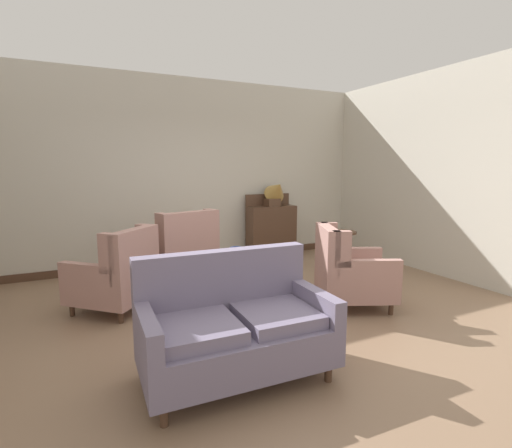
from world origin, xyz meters
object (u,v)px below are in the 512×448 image
Objects in this scene: porcelain_vase at (236,264)px; side_table at (341,249)px; gramophone at (276,191)px; coffee_table at (235,282)px; armchair_foreground_right at (349,272)px; settee at (235,327)px; armchair_back_corner at (181,256)px; armchair_near_sideboard at (118,275)px; sideboard at (271,229)px.

side_table is at bearing 22.16° from porcelain_vase.
coffee_table is at bearing -128.40° from gramophone.
gramophone reaches higher than armchair_foreground_right.
settee is 2.47m from armchair_back_corner.
armchair_foreground_right reaches higher than coffee_table.
armchair_foreground_right is 0.98× the size of armchair_back_corner.
side_table reaches higher than coffee_table.
gramophone is at bearing 51.60° from coffee_table.
porcelain_vase is 2.31m from side_table.
armchair_near_sideboard is 3.36m from gramophone.
armchair_foreground_right is (1.35, -0.33, 0.04)m from coffee_table.
coffee_table is at bearing 95.22° from porcelain_vase.
armchair_near_sideboard is (-1.17, 0.72, 0.04)m from coffee_table.
settee is 2.20× the size of side_table.
gramophone reaches higher than porcelain_vase.
armchair_near_sideboard is at bearing 17.63° from armchair_back_corner.
settee is at bearing -113.53° from porcelain_vase.
settee reaches higher than coffee_table.
side_table is at bearing 21.00° from coffee_table.
armchair_near_sideboard is at bearing -153.10° from gramophone.
armchair_foreground_right is (1.84, 0.84, 0.01)m from settee.
sideboard is at bearing 53.57° from coffee_table.
armchair_foreground_right is 2.65m from sideboard.
armchair_back_corner is at bearing 101.85° from coffee_table.
gramophone reaches higher than settee.
coffee_table is 2.86× the size of porcelain_vase.
coffee_table is 2.85m from sideboard.
side_table is at bearing 135.26° from armchair_near_sideboard.
armchair_foreground_right is at bearing -11.92° from porcelain_vase.
armchair_near_sideboard reaches higher than armchair_foreground_right.
armchair_back_corner is (-0.27, 1.29, 0.06)m from coffee_table.
settee reaches higher than porcelain_vase.
settee is at bearing -122.13° from sideboard.
armchair_foreground_right is 2.69m from gramophone.
armchair_back_corner is 2.45m from side_table.
coffee_table is 0.90× the size of armchair_back_corner.
armchair_foreground_right is at bearing 26.41° from settee.
armchair_near_sideboard is 0.94× the size of sideboard.
armchair_foreground_right is 1.40m from side_table.
gramophone is (0.39, 2.53, 0.81)m from armchair_foreground_right.
settee is 2.02m from armchair_near_sideboard.
gramophone is at bearing -170.03° from armchair_back_corner.
gramophone is at bearing 52.28° from porcelain_vase.
gramophone is at bearing 58.35° from settee.
sideboard is (1.69, 2.29, 0.16)m from coffee_table.
sideboard is 0.70m from gramophone.
side_table is 0.58× the size of sideboard.
porcelain_vase is at bearing 101.99° from armchair_foreground_right.
porcelain_vase is 0.31× the size of armchair_near_sideboard.
armchair_foreground_right is 2.73m from armchair_near_sideboard.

